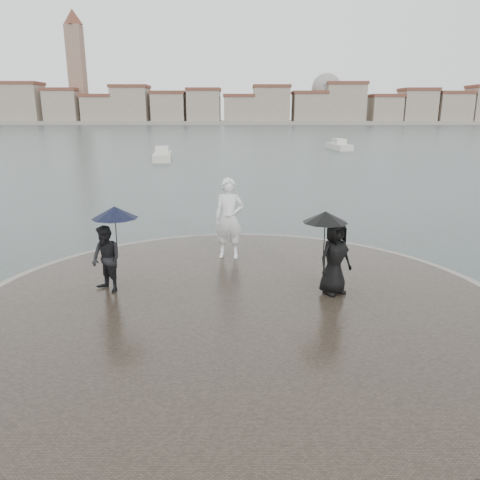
{
  "coord_description": "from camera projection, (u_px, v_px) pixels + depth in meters",
  "views": [
    {
      "loc": [
        -0.02,
        -6.28,
        4.51
      ],
      "look_at": [
        0.0,
        4.8,
        1.45
      ],
      "focal_mm": 35.0,
      "sensor_mm": 36.0,
      "label": 1
    }
  ],
  "objects": [
    {
      "name": "ground",
      "position": [
        241.0,
        412.0,
        7.26
      ],
      "size": [
        400.0,
        400.0,
        0.0
      ],
      "primitive_type": "plane",
      "color": "#2B3835",
      "rests_on": "ground"
    },
    {
      "name": "kerb_ring",
      "position": [
        240.0,
        310.0,
        10.59
      ],
      "size": [
        12.5,
        12.5,
        0.32
      ],
      "primitive_type": "cylinder",
      "color": "gray",
      "rests_on": "ground"
    },
    {
      "name": "quay_tip",
      "position": [
        240.0,
        309.0,
        10.58
      ],
      "size": [
        11.9,
        11.9,
        0.36
      ],
      "primitive_type": "cylinder",
      "color": "#2D261E",
      "rests_on": "ground"
    },
    {
      "name": "statue",
      "position": [
        229.0,
        218.0,
        13.46
      ],
      "size": [
        0.91,
        0.65,
        2.33
      ],
      "primitive_type": "imported",
      "rotation": [
        0.0,
        0.0,
        -0.12
      ],
      "color": "white",
      "rests_on": "quay_tip"
    },
    {
      "name": "visitor_left",
      "position": [
        109.0,
        245.0,
        10.9
      ],
      "size": [
        1.27,
        1.11,
        2.04
      ],
      "color": "black",
      "rests_on": "quay_tip"
    },
    {
      "name": "visitor_right",
      "position": [
        332.0,
        247.0,
        10.78
      ],
      "size": [
        1.28,
        1.07,
        1.95
      ],
      "color": "black",
      "rests_on": "quay_tip"
    },
    {
      "name": "far_skyline",
      "position": [
        221.0,
        108.0,
        160.64
      ],
      "size": [
        260.0,
        20.0,
        37.0
      ],
      "color": "gray",
      "rests_on": "ground"
    },
    {
      "name": "boats",
      "position": [
        261.0,
        151.0,
        50.26
      ],
      "size": [
        21.61,
        18.3,
        1.5
      ],
      "color": "beige",
      "rests_on": "ground"
    }
  ]
}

